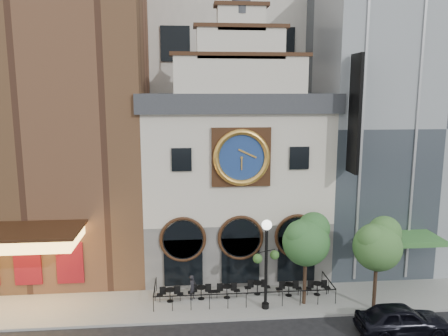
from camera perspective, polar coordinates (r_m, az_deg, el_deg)
name	(u,v)px	position (r m, az deg, el deg)	size (l,w,h in m)	color
ground	(249,321)	(25.54, 3.30, -19.30)	(120.00, 120.00, 0.00)	black
sidewalk	(243,298)	(27.69, 2.52, -16.65)	(44.00, 5.00, 0.15)	gray
clock_building	(234,175)	(30.59, 1.30, -0.94)	(12.60, 8.78, 18.65)	#605E5B
theater_building	(46,90)	(33.41, -22.19, 9.46)	(14.00, 15.60, 25.00)	brown
retail_building	(400,122)	(36.02, 22.02, 5.53)	(14.00, 14.40, 20.00)	gray
office_tower	(220,9)	(42.83, -0.55, 20.08)	(20.00, 16.00, 40.00)	beige
cafe_railing	(243,290)	(27.46, 2.53, -15.67)	(10.60, 2.60, 0.90)	black
bistro_0	(170,294)	(27.13, -7.07, -16.04)	(1.58, 0.68, 0.90)	black
bistro_1	(201,292)	(27.26, -3.00, -15.84)	(1.58, 0.68, 0.90)	black
bistro_2	(227,291)	(27.36, 0.38, -15.72)	(1.58, 0.68, 0.90)	black
bistro_3	(257,287)	(27.88, 4.38, -15.24)	(1.58, 0.68, 0.90)	black
bistro_4	(289,288)	(27.91, 8.46, -15.30)	(1.58, 0.68, 0.90)	black
bistro_5	(317,288)	(28.31, 12.09, -15.04)	(1.58, 0.68, 0.90)	black
car_right	(402,319)	(25.71, 22.18, -17.83)	(1.89, 4.70, 1.60)	black
pedestrian	(193,287)	(27.17, -4.12, -15.27)	(0.55, 0.36, 1.50)	black
lamppost	(266,254)	(25.21, 5.54, -11.15)	(1.59, 1.00, 5.27)	black
tree_left	(307,238)	(25.86, 10.76, -9.02)	(2.83, 2.72, 5.44)	#382619
tree_right	(378,243)	(26.24, 19.48, -9.21)	(2.81, 2.70, 5.41)	#382619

